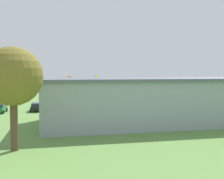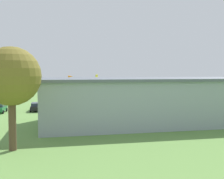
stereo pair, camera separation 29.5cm
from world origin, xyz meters
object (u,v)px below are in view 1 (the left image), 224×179
object	(u,v)px
person_watching_takeoff	(167,103)
car_green	(0,108)
biplane	(102,82)
person_beside_truck	(149,102)
car_black	(36,107)
person_crossing_taxiway	(81,105)
person_at_fence_line	(50,105)
windsock	(71,78)
person_near_hangar_door	(185,101)
car_silver	(193,104)
hangar	(149,100)
tree_near_perimeter_road	(13,77)

from	to	relation	value
person_watching_takeoff	car_green	bearing A→B (deg)	4.53
biplane	person_beside_truck	world-z (taller)	biplane
car_green	person_watching_takeoff	xyz separation A→B (m)	(-32.12, -2.54, -0.04)
car_black	person_watching_takeoff	size ratio (longest dim) A/B	2.83
biplane	car_green	bearing A→B (deg)	41.12
car_green	person_crossing_taxiway	world-z (taller)	person_crossing_taxiway
person_at_fence_line	windsock	xyz separation A→B (m)	(-4.30, -21.58, 4.77)
person_near_hangar_door	car_silver	bearing A→B (deg)	83.67
car_black	person_at_fence_line	bearing A→B (deg)	-129.29
person_watching_takeoff	hangar	bearing A→B (deg)	61.61
car_black	tree_near_perimeter_road	world-z (taller)	tree_near_perimeter_road
car_silver	car_green	world-z (taller)	car_green
biplane	tree_near_perimeter_road	bearing A→B (deg)	72.58
car_silver	windsock	size ratio (longest dim) A/B	0.74
car_silver	person_at_fence_line	bearing A→B (deg)	-7.97
hangar	biplane	size ratio (longest dim) A/B	3.88
person_beside_truck	person_at_fence_line	size ratio (longest dim) A/B	1.01
car_silver	car_green	size ratio (longest dim) A/B	1.10
person_at_fence_line	biplane	bearing A→B (deg)	-131.06
car_silver	person_crossing_taxiway	size ratio (longest dim) A/B	2.61
car_silver	person_watching_takeoff	distance (m)	5.04
person_near_hangar_door	tree_near_perimeter_road	size ratio (longest dim) A/B	0.18
person_watching_takeoff	person_near_hangar_door	world-z (taller)	person_near_hangar_door
hangar	person_beside_truck	bearing A→B (deg)	-106.48
biplane	tree_near_perimeter_road	world-z (taller)	tree_near_perimeter_road
person_beside_truck	person_watching_takeoff	bearing A→B (deg)	138.63
person_watching_takeoff	windsock	size ratio (longest dim) A/B	0.26
person_watching_takeoff	car_black	bearing A→B (deg)	3.01
person_crossing_taxiway	tree_near_perimeter_road	size ratio (longest dim) A/B	0.19
person_beside_truck	tree_near_perimeter_road	xyz separation A→B (m)	(21.92, 30.40, 6.05)
biplane	person_crossing_taxiway	size ratio (longest dim) A/B	4.49
person_beside_truck	windsock	distance (m)	26.45
car_silver	car_green	bearing A→B (deg)	0.17
car_green	person_watching_takeoff	bearing A→B (deg)	-175.47
person_crossing_taxiway	tree_near_perimeter_road	distance (m)	28.17
car_black	car_green	size ratio (longest dim) A/B	1.10
person_beside_truck	windsock	size ratio (longest dim) A/B	0.25
person_near_hangar_door	tree_near_perimeter_road	distance (m)	43.01
hangar	car_green	world-z (taller)	hangar
hangar	person_near_hangar_door	size ratio (longest dim) A/B	18.01
tree_near_perimeter_road	windsock	xyz separation A→B (m)	(-5.68, -50.73, -1.29)
person_near_hangar_door	tree_near_perimeter_road	xyz separation A→B (m)	(30.01, 30.22, 5.97)
tree_near_perimeter_road	person_beside_truck	bearing A→B (deg)	-125.80
hangar	person_beside_truck	size ratio (longest dim) A/B	19.51
car_black	person_watching_takeoff	bearing A→B (deg)	-176.99
car_green	person_beside_truck	xyz separation A→B (m)	(-29.00, -5.29, -0.07)
person_at_fence_line	tree_near_perimeter_road	bearing A→B (deg)	87.29
biplane	person_at_fence_line	world-z (taller)	biplane
car_green	person_beside_truck	bearing A→B (deg)	-169.66
car_green	person_watching_takeoff	world-z (taller)	car_green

